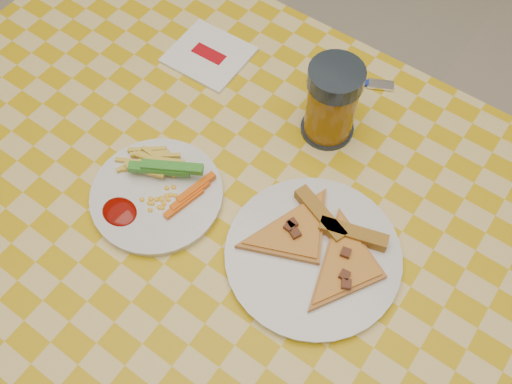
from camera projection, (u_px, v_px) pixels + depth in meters
ground at (245, 356)px, 1.51m from camera, size 8.00×8.00×0.00m
table at (237, 249)px, 0.92m from camera, size 1.28×0.88×0.76m
plate_left at (157, 196)px, 0.87m from camera, size 0.23×0.23×0.01m
plate_right at (313, 256)px, 0.82m from camera, size 0.29×0.29×0.01m
fries_veggies at (157, 181)px, 0.87m from camera, size 0.17×0.16×0.04m
pizza_slices at (321, 245)px, 0.82m from camera, size 0.26×0.22×0.02m
drink_glass at (332, 103)px, 0.88m from camera, size 0.09×0.09×0.14m
napkin at (209, 55)px, 1.02m from camera, size 0.14×0.13×0.01m
fork at (353, 82)px, 0.99m from camera, size 0.14×0.08×0.01m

